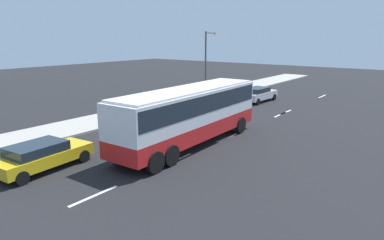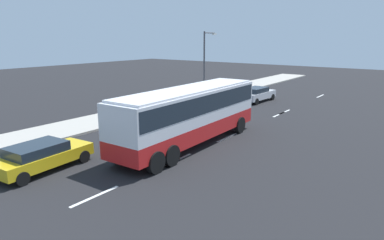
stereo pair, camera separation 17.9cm
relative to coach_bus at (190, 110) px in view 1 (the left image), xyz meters
The scene contains 8 objects.
ground_plane 2.75m from the coach_bus, 20.86° to the left, with size 120.00×120.00×0.00m, color black.
sidewalk_curb 9.42m from the coach_bus, 79.87° to the left, with size 80.00×4.00×0.15m, color #A8A399.
lane_centreline 4.35m from the coach_bus, 15.37° to the right, with size 38.28×0.16×0.01m.
coach_bus is the anchor object (origin of this frame).
car_yellow_taxi 8.32m from the coach_bus, 155.63° to the left, with size 4.82×2.28×1.37m.
car_silver_hatch 15.88m from the coach_bus, 11.61° to the left, with size 4.79×2.07×1.45m.
pedestrian_near_curb 11.19m from the coach_bus, 48.20° to the left, with size 0.32×0.32×1.60m.
street_lamp 14.97m from the coach_bus, 30.79° to the left, with size 2.11×0.24×6.74m.
Camera 1 is at (-17.30, -12.60, 6.33)m, focal length 32.10 mm.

